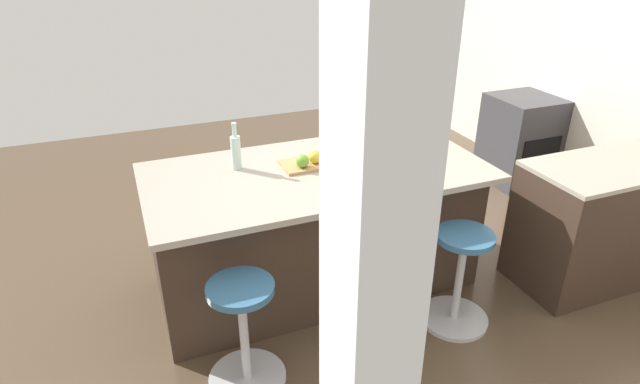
% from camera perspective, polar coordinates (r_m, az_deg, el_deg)
% --- Properties ---
extents(ground_plane, '(7.73, 7.73, 0.00)m').
position_cam_1_polar(ground_plane, '(3.86, -1.62, -10.11)').
color(ground_plane, brown).
extents(oven_range, '(0.60, 0.61, 0.87)m').
position_cam_1_polar(oven_range, '(5.62, 20.88, 5.33)').
color(oven_range, '#38383D').
rests_on(oven_range, ground_plane).
extents(kitchen_island, '(2.20, 1.10, 0.92)m').
position_cam_1_polar(kitchen_island, '(3.64, -0.57, -3.82)').
color(kitchen_island, '#38281E').
rests_on(kitchen_island, ground_plane).
extents(stool_by_window, '(0.44, 0.44, 0.66)m').
position_cam_1_polar(stool_by_window, '(3.48, 14.84, -9.33)').
color(stool_by_window, '#B7B7BC').
rests_on(stool_by_window, ground_plane).
extents(stool_middle, '(0.44, 0.44, 0.66)m').
position_cam_1_polar(stool_middle, '(3.00, -8.22, -15.38)').
color(stool_middle, '#B7B7BC').
rests_on(stool_middle, ground_plane).
extents(cutting_board, '(0.36, 0.24, 0.02)m').
position_cam_1_polar(cutting_board, '(3.45, -1.20, 3.07)').
color(cutting_board, tan).
rests_on(cutting_board, kitchen_island).
extents(apple_red, '(0.08, 0.08, 0.08)m').
position_cam_1_polar(apple_red, '(3.46, 0.89, 4.04)').
color(apple_red, red).
rests_on(apple_red, cutting_board).
extents(apple_green, '(0.09, 0.09, 0.09)m').
position_cam_1_polar(apple_green, '(3.36, -1.93, 3.39)').
color(apple_green, '#609E2D').
rests_on(apple_green, cutting_board).
extents(apple_yellow, '(0.09, 0.09, 0.09)m').
position_cam_1_polar(apple_yellow, '(3.42, -0.57, 3.83)').
color(apple_yellow, gold).
rests_on(apple_yellow, cutting_board).
extents(water_bottle, '(0.06, 0.06, 0.31)m').
position_cam_1_polar(water_bottle, '(3.40, -9.12, 4.40)').
color(water_bottle, silver).
rests_on(water_bottle, kitchen_island).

